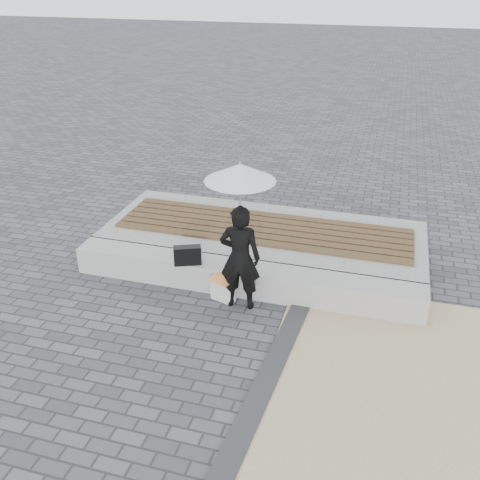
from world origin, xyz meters
name	(u,v)px	position (x,y,z in m)	size (l,w,h in m)	color
ground	(206,360)	(0.00, 0.00, 0.00)	(80.00, 80.00, 0.00)	#4F5055
edging_band	(257,402)	(0.75, -0.50, 0.02)	(0.25, 5.20, 0.04)	#313134
seating_ledge	(243,278)	(0.00, 1.60, 0.20)	(5.00, 0.45, 0.40)	#A5A49F
timber_platform	(263,240)	(0.00, 2.80, 0.20)	(5.00, 2.00, 0.40)	#A7A7A2
timber_decking	(263,228)	(0.00, 2.80, 0.42)	(4.60, 1.20, 0.04)	brown
woman	(240,258)	(0.07, 1.22, 0.74)	(0.54, 0.35, 1.48)	black
parasol	(240,172)	(0.07, 1.22, 1.92)	(0.88, 0.88, 1.12)	#A9A9AD
handbag	(187,255)	(-0.75, 1.44, 0.53)	(0.38, 0.13, 0.27)	black
canvas_tote	(223,289)	(-0.19, 1.28, 0.18)	(0.33, 0.14, 0.35)	#B8B8B4
magazine	(222,280)	(-0.19, 1.23, 0.36)	(0.31, 0.23, 0.01)	#EB3E30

